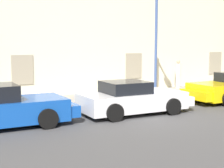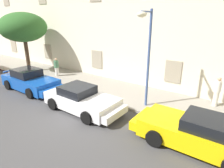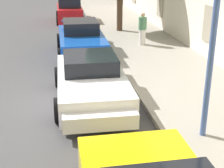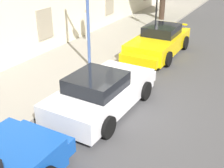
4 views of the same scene
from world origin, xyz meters
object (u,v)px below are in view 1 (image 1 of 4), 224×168
at_px(street_lamp, 161,24).
at_px(pedestrian_admiring, 178,74).
at_px(sportscar_yellow_flank, 135,99).
at_px(sportscar_red_lead, 5,109).

distance_m(street_lamp, pedestrian_admiring, 5.15).
relative_size(sportscar_yellow_flank, pedestrian_admiring, 2.70).
xyz_separation_m(street_lamp, pedestrian_admiring, (3.35, 2.71, -2.82)).
xyz_separation_m(sportscar_yellow_flank, street_lamp, (2.75, 1.95, 3.26)).
distance_m(sportscar_red_lead, pedestrian_admiring, 12.24).
bearing_deg(street_lamp, sportscar_yellow_flank, -144.64).
bearing_deg(pedestrian_admiring, sportscar_red_lead, -158.48).
bearing_deg(sportscar_red_lead, street_lamp, 12.51).
height_order(sportscar_red_lead, sportscar_yellow_flank, sportscar_red_lead).
relative_size(sportscar_red_lead, street_lamp, 0.92).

